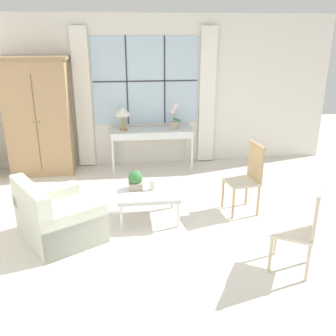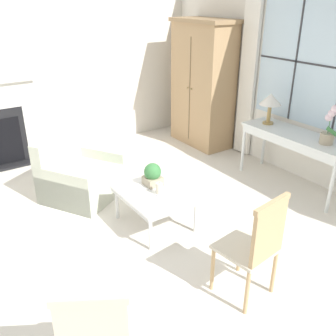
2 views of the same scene
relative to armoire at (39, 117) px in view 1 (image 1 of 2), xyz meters
name	(u,v)px [view 1 (image 1 of 2)]	position (x,y,z in m)	size (l,w,h in m)	color
ground_plane	(164,239)	(1.94, -2.68, -1.05)	(14.00, 14.00, 0.00)	silver
wall_back_windowed	(146,92)	(1.94, 0.34, 0.35)	(7.20, 0.14, 2.80)	silver
armoire	(39,117)	(0.00, 0.00, 0.00)	(1.18, 0.60, 2.09)	tan
console_table	(152,134)	(2.01, 0.00, -0.37)	(1.55, 0.53, 0.76)	silver
table_lamp	(123,112)	(1.49, 0.00, 0.04)	(0.31, 0.31, 0.44)	#9E7F47
potted_orchid	(174,119)	(2.44, 0.00, -0.10)	(0.21, 0.17, 0.49)	tan
armchair_upholstered	(58,219)	(0.62, -2.49, -0.79)	(1.21, 1.26, 0.80)	beige
side_chair_wooden	(248,174)	(3.22, -2.03, -0.48)	(0.49, 0.49, 1.02)	beige
accent_chair_wooden	(304,225)	(3.34, -3.51, -0.49)	(0.60, 0.60, 0.98)	beige
coffee_table	(148,193)	(1.78, -2.11, -0.67)	(0.85, 0.69, 0.43)	silver
potted_plant_small	(135,180)	(1.62, -2.03, -0.49)	(0.20, 0.20, 0.27)	tan
pillar_candle	(153,186)	(1.85, -2.09, -0.56)	(0.11, 0.11, 0.15)	silver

